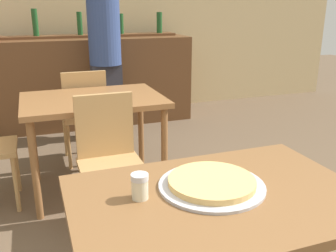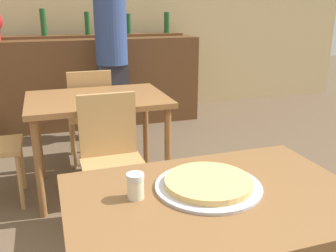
# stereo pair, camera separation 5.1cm
# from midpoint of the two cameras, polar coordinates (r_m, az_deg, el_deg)

# --- Properties ---
(wall_back) EXTENTS (8.00, 0.05, 2.80)m
(wall_back) POSITION_cam_midpoint_polar(r_m,az_deg,el_deg) (5.16, -12.54, 17.20)
(wall_back) COLOR #D1B784
(wall_back) RESTS_ON ground_plane
(dining_table_near) EXTENTS (1.09, 0.74, 0.76)m
(dining_table_near) POSITION_cam_midpoint_polar(r_m,az_deg,el_deg) (1.46, 8.11, -13.53)
(dining_table_near) COLOR brown
(dining_table_near) RESTS_ON ground_plane
(dining_table_far) EXTENTS (1.05, 0.76, 0.76)m
(dining_table_far) POSITION_cam_midpoint_polar(r_m,az_deg,el_deg) (2.93, -10.18, 2.67)
(dining_table_far) COLOR brown
(dining_table_far) RESTS_ON ground_plane
(bar_counter) EXTENTS (2.60, 0.56, 1.06)m
(bar_counter) POSITION_cam_midpoint_polar(r_m,az_deg,el_deg) (4.75, -11.14, 6.64)
(bar_counter) COLOR brown
(bar_counter) RESTS_ON ground_plane
(bar_back_shelf) EXTENTS (2.39, 0.24, 0.34)m
(bar_back_shelf) POSITION_cam_midpoint_polar(r_m,az_deg,el_deg) (4.81, -11.76, 13.75)
(bar_back_shelf) COLOR brown
(bar_back_shelf) RESTS_ON bar_counter
(chair_far_side_front) EXTENTS (0.40, 0.40, 0.89)m
(chair_far_side_front) POSITION_cam_midpoint_polar(r_m,az_deg,el_deg) (2.46, -8.04, -4.04)
(chair_far_side_front) COLOR tan
(chair_far_side_front) RESTS_ON ground_plane
(chair_far_side_back) EXTENTS (0.40, 0.40, 0.89)m
(chair_far_side_back) POSITION_cam_midpoint_polar(r_m,az_deg,el_deg) (3.50, -11.41, 2.42)
(chair_far_side_back) COLOR tan
(chair_far_side_back) RESTS_ON ground_plane
(pizza_tray) EXTENTS (0.41, 0.41, 0.04)m
(pizza_tray) POSITION_cam_midpoint_polar(r_m,az_deg,el_deg) (1.46, 7.13, -8.76)
(pizza_tray) COLOR #B7B7BC
(pizza_tray) RESTS_ON dining_table_near
(cheese_shaker) EXTENTS (0.06, 0.06, 0.10)m
(cheese_shaker) POSITION_cam_midpoint_polar(r_m,az_deg,el_deg) (1.36, -3.89, -9.08)
(cheese_shaker) COLOR beige
(cheese_shaker) RESTS_ON dining_table_near
(person_standing) EXTENTS (0.34, 0.34, 1.71)m
(person_standing) POSITION_cam_midpoint_polar(r_m,az_deg,el_deg) (4.14, -8.20, 10.84)
(person_standing) COLOR #2D2D38
(person_standing) RESTS_ON ground_plane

